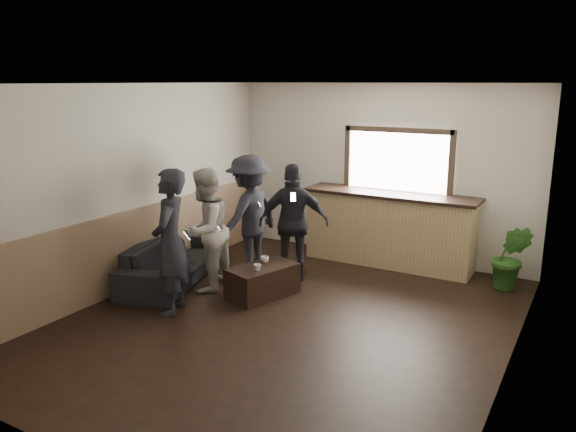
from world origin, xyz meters
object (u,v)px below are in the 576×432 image
Objects in this scene: cup_b at (257,267)px; person_a at (170,242)px; coffee_table at (263,281)px; person_b at (205,230)px; bar_counter at (389,224)px; sofa at (173,260)px; potted_plant at (511,257)px; person_c at (249,214)px; cup_a at (265,259)px; person_d at (294,223)px.

person_a reaches higher than cup_b.
person_b is at bearing -168.02° from coffee_table.
cup_b is (0.03, -0.18, 0.25)m from coffee_table.
bar_counter reaches higher than person_b.
cup_b is at bearing -109.11° from sofa.
coffee_table is 3.43m from potted_plant.
person_a reaches higher than person_c.
person_b is (-0.75, -0.33, 0.39)m from cup_a.
person_a is 1.07× the size of person_d.
sofa is 1.24× the size of person_d.
bar_counter reaches higher than person_a.
potted_plant is 0.53× the size of person_c.
potted_plant reaches higher than cup_b.
person_b is (-1.81, -2.32, 0.21)m from bar_counter.
potted_plant is (1.85, -0.26, -0.17)m from bar_counter.
cup_a is 0.12× the size of potted_plant.
potted_plant is at bearing 105.01° from person_a.
person_c is at bearing -140.15° from bar_counter.
person_c is (-0.01, 1.75, -0.02)m from person_a.
person_d is at bearing -124.72° from bar_counter.
bar_counter is 23.74× the size of cup_a.
person_d is at bearing -76.18° from sofa.
bar_counter is at bearing 65.06° from coffee_table.
sofa is 22.28× the size of cup_b.
cup_a is 0.06× the size of person_a.
bar_counter is 2.41m from coffee_table.
bar_counter is at bearing 67.46° from cup_b.
person_a is 1.07× the size of person_b.
bar_counter is 1.28× the size of sofa.
cup_b is (-0.96, -2.32, -0.18)m from bar_counter.
potted_plant is at bearing 36.27° from cup_b.
person_a is (-0.68, -1.02, 0.70)m from coffee_table.
sofa is at bearing -163.46° from person_a.
person_d reaches higher than cup_b.
person_b is at bearing -150.63° from potted_plant.
person_b is at bearing -127.95° from bar_counter.
cup_b is at bearing -79.61° from coffee_table.
coffee_table is (1.45, 0.13, -0.10)m from sofa.
person_a is 1.02× the size of person_c.
potted_plant is at bearing 33.52° from coffee_table.
bar_counter reaches higher than person_c.
bar_counter is at bearing 136.38° from person_b.
bar_counter is 2.22m from person_c.
person_b and person_d have the same top height.
bar_counter is at bearing 137.19° from person_c.
coffee_table is 1.22m from person_c.
person_a is at bearing -123.98° from coffee_table.
person_d is (-0.95, -1.37, 0.21)m from bar_counter.
person_c reaches higher than sofa.
person_b is (-3.66, -2.06, 0.38)m from potted_plant.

